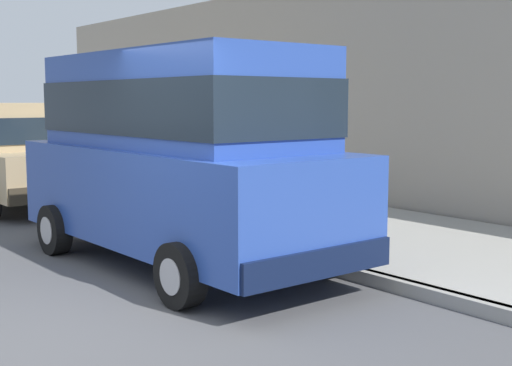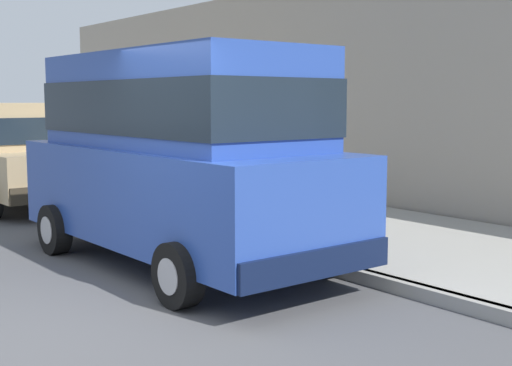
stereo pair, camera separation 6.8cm
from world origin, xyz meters
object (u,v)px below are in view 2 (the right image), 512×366
car_tan_sedan (14,153)px  fire_hydrant (163,189)px  car_blue_van (178,149)px  dog_grey (345,196)px

car_tan_sedan → fire_hydrant: 3.32m
car_blue_van → dog_grey: 3.86m
car_blue_van → car_tan_sedan: car_blue_van is taller
dog_grey → fire_hydrant: (-2.07, 2.26, 0.05)m
car_blue_van → fire_hydrant: bearing=63.0°
car_tan_sedan → car_blue_van: bearing=-90.6°
car_blue_van → car_tan_sedan: size_ratio=1.06×
dog_grey → fire_hydrant: fire_hydrant is taller
car_tan_sedan → dog_grey: car_tan_sedan is taller
car_tan_sedan → fire_hydrant: bearing=-62.6°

